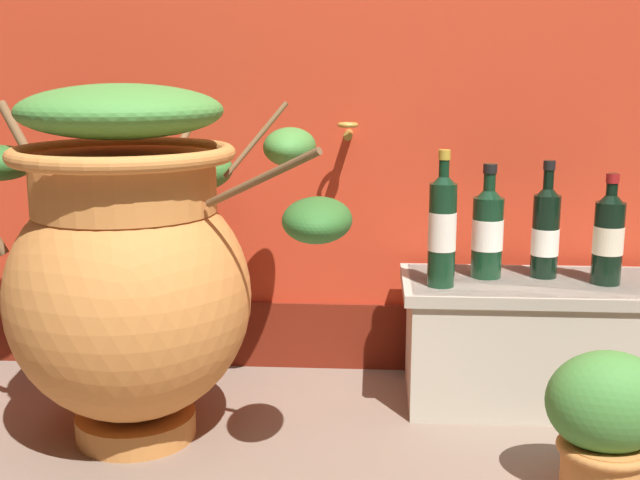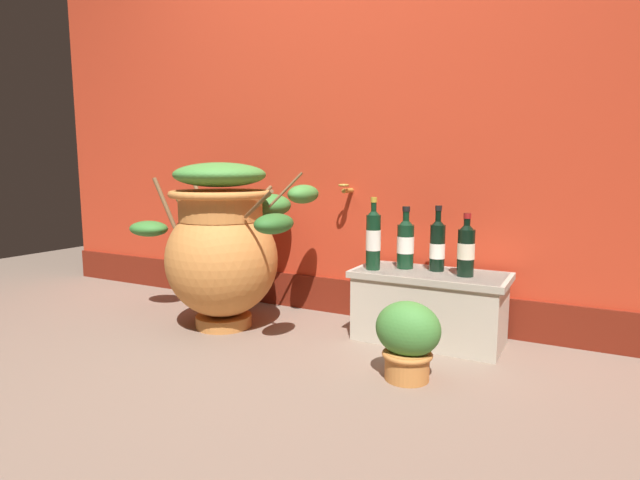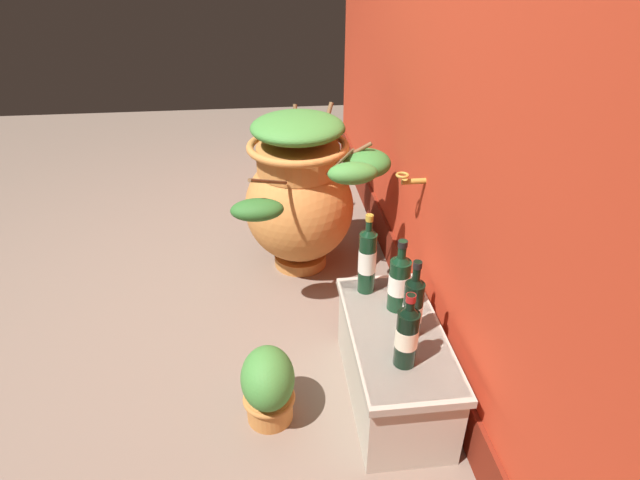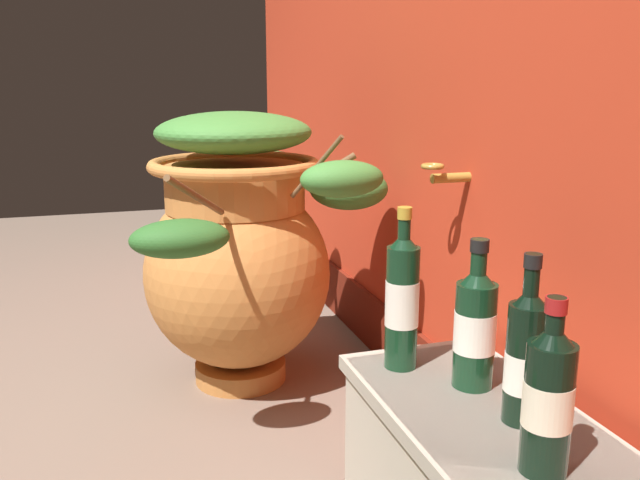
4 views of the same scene
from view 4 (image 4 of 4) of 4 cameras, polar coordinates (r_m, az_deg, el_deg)
terracotta_urn at (r=2.00m, az=-6.88°, el=-0.48°), size 1.16×0.77×0.83m
wine_bottle_left at (r=1.37m, az=7.13°, el=-4.97°), size 0.07×0.07×0.34m
wine_bottle_middle at (r=1.20m, az=17.40°, el=-9.40°), size 0.07×0.07×0.30m
wine_bottle_right at (r=1.07m, az=19.18°, el=-12.57°), size 0.08×0.08×0.28m
wine_bottle_back at (r=1.31m, az=13.29°, el=-7.05°), size 0.08×0.08×0.30m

